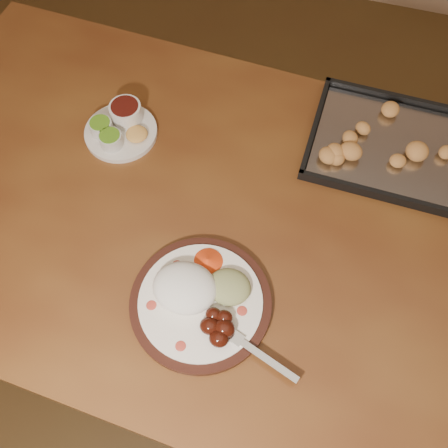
% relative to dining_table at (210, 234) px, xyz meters
% --- Properties ---
extents(ground, '(4.00, 4.00, 0.00)m').
position_rel_dining_table_xyz_m(ground, '(0.25, -0.21, -0.65)').
color(ground, brown).
rests_on(ground, ground).
extents(dining_table, '(1.55, 0.98, 0.75)m').
position_rel_dining_table_xyz_m(dining_table, '(0.00, 0.00, 0.00)').
color(dining_table, brown).
rests_on(dining_table, ground).
extents(dinner_plate, '(0.35, 0.27, 0.06)m').
position_rel_dining_table_xyz_m(dinner_plate, '(0.04, -0.19, 0.12)').
color(dinner_plate, black).
rests_on(dinner_plate, dining_table).
extents(condiment_saucer, '(0.17, 0.17, 0.06)m').
position_rel_dining_table_xyz_m(condiment_saucer, '(-0.26, 0.15, 0.12)').
color(condiment_saucer, silver).
rests_on(condiment_saucer, dining_table).
extents(baking_tray, '(0.41, 0.30, 0.04)m').
position_rel_dining_table_xyz_m(baking_tray, '(0.37, 0.28, 0.11)').
color(baking_tray, black).
rests_on(baking_tray, dining_table).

